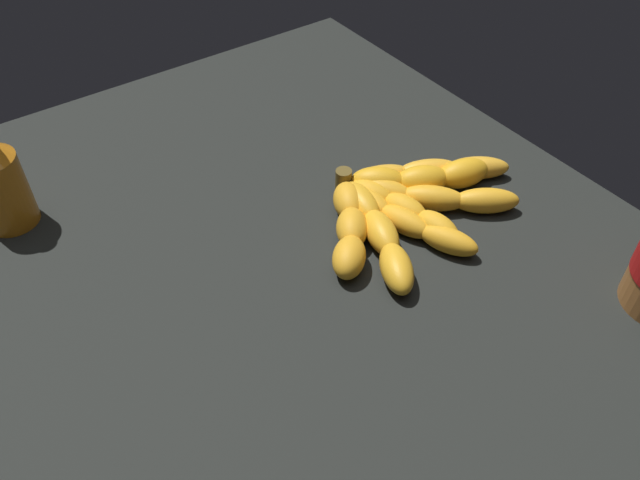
% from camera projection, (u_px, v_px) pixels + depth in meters
% --- Properties ---
extents(ground_plane, '(0.95, 0.73, 0.04)m').
position_uv_depth(ground_plane, '(316.00, 276.00, 0.71)').
color(ground_plane, black).
extents(banana_bunch, '(0.20, 0.30, 0.04)m').
position_uv_depth(banana_bunch, '(403.00, 204.00, 0.74)').
color(banana_bunch, gold).
rests_on(banana_bunch, ground_plane).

